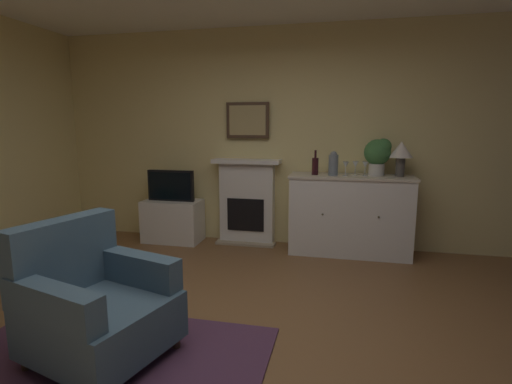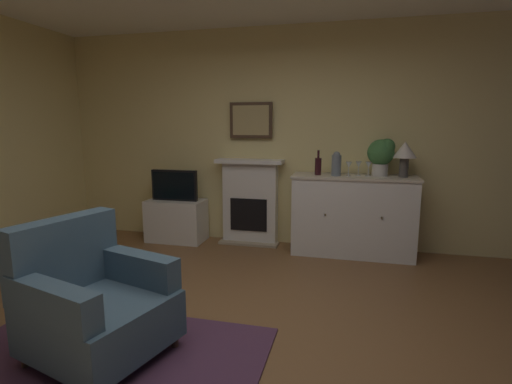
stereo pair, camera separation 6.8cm
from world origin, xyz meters
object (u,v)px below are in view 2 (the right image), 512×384
object	(u,v)px
potted_plant_small	(382,154)
framed_picture	(251,120)
tv_cabinet	(176,220)
wine_bottle	(318,166)
sideboard_cabinet	(353,215)
tv_set	(174,185)
potted_plant_fern	(12,261)
wine_glass_left	(349,166)
vase_decorative	(336,164)
armchair	(93,302)
fireplace_unit	(250,201)
wine_glass_right	(369,166)
table_lamp	(405,152)
wine_glass_center	(359,165)

from	to	relation	value
potted_plant_small	framed_picture	bearing A→B (deg)	173.64
tv_cabinet	wine_bottle	bearing A→B (deg)	-1.43
sideboard_cabinet	tv_set	size ratio (longest dim) A/B	2.31
tv_cabinet	potted_plant_fern	size ratio (longest dim) A/B	1.74
wine_glass_left	vase_decorative	bearing A→B (deg)	177.67
armchair	tv_cabinet	bearing A→B (deg)	103.51
sideboard_cabinet	tv_cabinet	bearing A→B (deg)	179.62
wine_bottle	fireplace_unit	bearing A→B (deg)	166.67
framed_picture	tv_cabinet	size ratio (longest dim) A/B	0.73
potted_plant_fern	armchair	size ratio (longest dim) A/B	0.44
vase_decorative	potted_plant_small	size ratio (longest dim) A/B	0.65
potted_plant_fern	armchair	bearing A→B (deg)	-28.12
framed_picture	wine_glass_right	size ratio (longest dim) A/B	3.33
table_lamp	armchair	bearing A→B (deg)	-130.91
wine_glass_center	vase_decorative	distance (m)	0.26
tv_set	framed_picture	bearing A→B (deg)	13.31
framed_picture	tv_set	bearing A→B (deg)	-166.69
wine_glass_left	tv_set	bearing A→B (deg)	178.77
fireplace_unit	potted_plant_fern	world-z (taller)	fireplace_unit
framed_picture	armchair	world-z (taller)	framed_picture
table_lamp	armchair	distance (m)	3.46
fireplace_unit	vase_decorative	xyz separation A→B (m)	(1.09, -0.23, 0.54)
fireplace_unit	wine_bottle	world-z (taller)	wine_bottle
fireplace_unit	potted_plant_small	bearing A→B (deg)	-4.74
wine_glass_left	tv_cabinet	size ratio (longest dim) A/B	0.22
wine_glass_right	wine_glass_left	bearing A→B (deg)	-166.14
sideboard_cabinet	tv_cabinet	xyz separation A→B (m)	(-2.27, 0.02, -0.20)
fireplace_unit	armchair	distance (m)	2.74
potted_plant_small	wine_glass_left	bearing A→B (deg)	-164.30
wine_bottle	wine_glass_left	world-z (taller)	wine_bottle
vase_decorative	tv_set	bearing A→B (deg)	178.84
potted_plant_small	table_lamp	bearing A→B (deg)	-10.58
table_lamp	tv_set	bearing A→B (deg)	-179.83
wine_bottle	vase_decorative	bearing A→B (deg)	-5.08
wine_glass_left	potted_plant_small	bearing A→B (deg)	15.70
wine_glass_right	tv_cabinet	bearing A→B (deg)	179.61
wine_glass_center	armchair	size ratio (longest dim) A/B	0.17
table_lamp	wine_glass_left	xyz separation A→B (m)	(-0.60, -0.06, -0.16)
table_lamp	wine_glass_right	bearing A→B (deg)	-179.79
vase_decorative	wine_bottle	bearing A→B (deg)	174.92
wine_glass_left	potted_plant_fern	bearing A→B (deg)	-151.35
sideboard_cabinet	framed_picture	bearing A→B (deg)	170.29
sideboard_cabinet	wine_glass_left	distance (m)	0.60
wine_glass_center	armchair	world-z (taller)	wine_glass_center
wine_glass_right	table_lamp	bearing A→B (deg)	0.21
wine_bottle	armchair	world-z (taller)	wine_bottle
fireplace_unit	wine_glass_left	xyz separation A→B (m)	(1.23, -0.23, 0.52)
wine_glass_center	potted_plant_fern	distance (m)	3.73
table_lamp	wine_glass_right	world-z (taller)	table_lamp
framed_picture	potted_plant_fern	distance (m)	3.01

